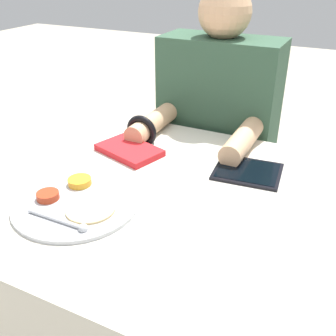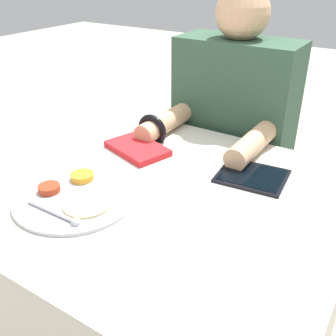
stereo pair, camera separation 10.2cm
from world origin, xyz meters
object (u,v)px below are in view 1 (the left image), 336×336
Objects in this scene: thali_tray at (76,202)px; person_diner at (214,163)px; red_notebook at (129,151)px; tablet_device at (248,171)px.

person_diner reaches higher than thali_tray.
person_diner reaches higher than red_notebook.
thali_tray is 0.31m from red_notebook.
thali_tray reaches higher than red_notebook.
thali_tray reaches higher than tablet_device.
red_notebook is 0.18× the size of person_diner.
tablet_device is 0.46m from person_diner.
red_notebook is 1.13× the size of tablet_device.
thali_tray is 1.57× the size of tablet_device.
thali_tray is 0.74m from person_diner.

